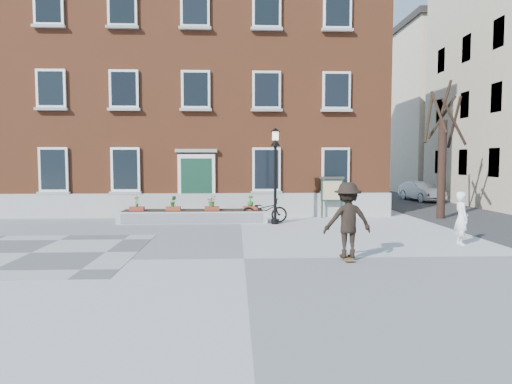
{
  "coord_description": "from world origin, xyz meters",
  "views": [
    {
      "loc": [
        -0.22,
        -11.98,
        2.62
      ],
      "look_at": [
        0.5,
        4.0,
        1.5
      ],
      "focal_mm": 32.0,
      "sensor_mm": 36.0,
      "label": 1
    }
  ],
  "objects_px": {
    "parked_car": "(421,191)",
    "lamp_post": "(275,162)",
    "notice_board": "(332,190)",
    "skateboarder": "(348,220)",
    "bicycle": "(264,210)",
    "bystander": "(461,218)"
  },
  "relations": [
    {
      "from": "skateboarder",
      "to": "notice_board",
      "type": "bearing_deg",
      "value": 80.58
    },
    {
      "from": "parked_car",
      "to": "notice_board",
      "type": "distance_m",
      "value": 11.11
    },
    {
      "from": "bystander",
      "to": "lamp_post",
      "type": "relative_size",
      "value": 0.42
    },
    {
      "from": "bystander",
      "to": "skateboarder",
      "type": "distance_m",
      "value": 4.51
    },
    {
      "from": "bystander",
      "to": "lamp_post",
      "type": "distance_m",
      "value": 7.44
    },
    {
      "from": "lamp_post",
      "to": "skateboarder",
      "type": "height_order",
      "value": "lamp_post"
    },
    {
      "from": "lamp_post",
      "to": "notice_board",
      "type": "relative_size",
      "value": 2.1
    },
    {
      "from": "bystander",
      "to": "notice_board",
      "type": "height_order",
      "value": "notice_board"
    },
    {
      "from": "bystander",
      "to": "notice_board",
      "type": "relative_size",
      "value": 0.89
    },
    {
      "from": "bicycle",
      "to": "notice_board",
      "type": "relative_size",
      "value": 1.06
    },
    {
      "from": "bicycle",
      "to": "notice_board",
      "type": "height_order",
      "value": "notice_board"
    },
    {
      "from": "parked_car",
      "to": "lamp_post",
      "type": "distance_m",
      "value": 14.5
    },
    {
      "from": "bicycle",
      "to": "bystander",
      "type": "height_order",
      "value": "bystander"
    },
    {
      "from": "bicycle",
      "to": "skateboarder",
      "type": "bearing_deg",
      "value": -173.1
    },
    {
      "from": "parked_car",
      "to": "bystander",
      "type": "relative_size",
      "value": 2.29
    },
    {
      "from": "parked_car",
      "to": "bystander",
      "type": "height_order",
      "value": "bystander"
    },
    {
      "from": "bicycle",
      "to": "lamp_post",
      "type": "height_order",
      "value": "lamp_post"
    },
    {
      "from": "lamp_post",
      "to": "skateboarder",
      "type": "bearing_deg",
      "value": -79.26
    },
    {
      "from": "bicycle",
      "to": "skateboarder",
      "type": "distance_m",
      "value": 7.42
    },
    {
      "from": "notice_board",
      "to": "parked_car",
      "type": "bearing_deg",
      "value": 47.33
    },
    {
      "from": "bystander",
      "to": "notice_board",
      "type": "xyz_separation_m",
      "value": [
        -2.59,
        6.78,
        0.43
      ]
    },
    {
      "from": "bicycle",
      "to": "bystander",
      "type": "relative_size",
      "value": 1.2
    }
  ]
}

